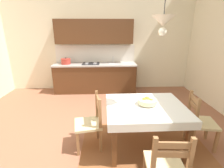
% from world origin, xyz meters
% --- Properties ---
extents(ground_plane, '(6.43, 6.15, 0.10)m').
position_xyz_m(ground_plane, '(0.00, 0.00, -0.05)').
color(ground_plane, '#935B42').
extents(wall_back, '(6.43, 0.12, 4.02)m').
position_xyz_m(wall_back, '(0.00, 2.84, 2.01)').
color(wall_back, beige).
rests_on(wall_back, ground_plane).
extents(area_rug, '(2.10, 1.60, 0.01)m').
position_xyz_m(area_rug, '(0.80, -0.34, 0.00)').
color(area_rug, brown).
rests_on(area_rug, ground_plane).
extents(kitchen_cabinetry, '(2.55, 0.63, 2.20)m').
position_xyz_m(kitchen_cabinetry, '(-0.16, 2.50, 0.86)').
color(kitchen_cabinetry, '#56331C').
rests_on(kitchen_cabinetry, ground_plane).
extents(dining_table, '(1.26, 1.07, 0.75)m').
position_xyz_m(dining_table, '(0.80, -0.24, 0.63)').
color(dining_table, brown).
rests_on(dining_table, ground_plane).
extents(dining_chair_camera_side, '(0.45, 0.45, 0.93)m').
position_xyz_m(dining_chair_camera_side, '(0.83, -1.17, 0.44)').
color(dining_chair_camera_side, '#D1BC89').
rests_on(dining_chair_camera_side, ground_plane).
extents(dining_chair_window_side, '(0.48, 0.48, 0.93)m').
position_xyz_m(dining_chair_window_side, '(1.73, -0.26, 0.44)').
color(dining_chair_window_side, '#D1BC89').
rests_on(dining_chair_window_side, ground_plane).
extents(dining_chair_tv_side, '(0.49, 0.49, 0.93)m').
position_xyz_m(dining_chair_tv_side, '(-0.09, -0.22, 0.44)').
color(dining_chair_tv_side, '#D1BC89').
rests_on(dining_chair_tv_side, ground_plane).
extents(fruit_bowl, '(0.30, 0.30, 0.12)m').
position_xyz_m(fruit_bowl, '(0.83, -0.21, 0.81)').
color(fruit_bowl, beige).
rests_on(fruit_bowl, dining_table).
extents(pendant_lamp, '(0.32, 0.32, 0.80)m').
position_xyz_m(pendant_lamp, '(0.95, -0.29, 2.00)').
color(pendant_lamp, black).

